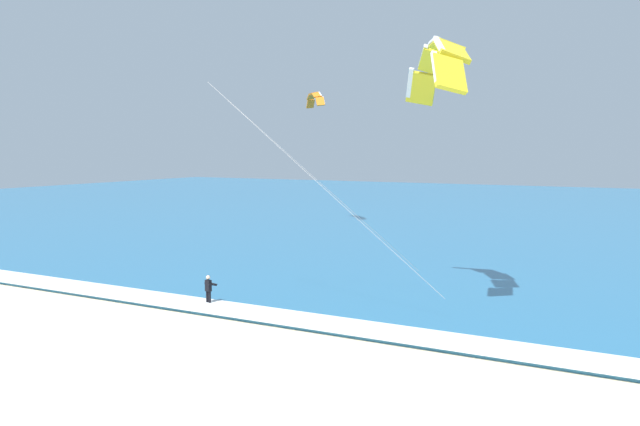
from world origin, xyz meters
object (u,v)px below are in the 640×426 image
object	(u,v)px
surfboard	(209,306)
kite_primary	(438,65)
kitesurfer	(209,289)
kite_distant	(315,98)

from	to	relation	value
surfboard	kite_primary	xyz separation A→B (m)	(10.37, 5.96, 12.58)
kitesurfer	surfboard	bearing A→B (deg)	-104.44
surfboard	kite_distant	distance (m)	38.58
kite_distant	kite_primary	bearing A→B (deg)	-51.05
kitesurfer	kite_primary	size ratio (longest dim) A/B	0.13
kitesurfer	kite_distant	bearing A→B (deg)	109.87
surfboard	kite_primary	size ratio (longest dim) A/B	0.11
kitesurfer	kite_primary	world-z (taller)	kite_primary
surfboard	kitesurfer	world-z (taller)	kitesurfer
kite_primary	kite_distant	xyz separation A→B (m)	(-22.63, 28.00, 1.05)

